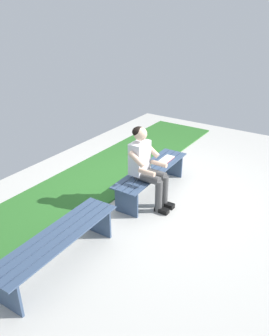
% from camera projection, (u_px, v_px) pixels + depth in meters
% --- Properties ---
extents(ground_plane, '(10.00, 7.00, 0.04)m').
position_uv_depth(ground_plane, '(175.00, 249.00, 4.33)').
color(ground_plane, beige).
extents(grass_strip, '(9.00, 1.40, 0.03)m').
position_uv_depth(grass_strip, '(60.00, 201.00, 5.34)').
color(grass_strip, '#2D6B28').
rests_on(grass_strip, ground).
extents(bench_near, '(1.78, 0.49, 0.44)m').
position_uv_depth(bench_near, '(152.00, 174.00, 5.46)').
color(bench_near, '#384C6B').
rests_on(bench_near, ground).
extents(bench_far, '(1.76, 0.49, 0.44)m').
position_uv_depth(bench_far, '(58.00, 243.00, 3.87)').
color(bench_far, '#384C6B').
rests_on(bench_far, ground).
extents(person_seated, '(0.50, 0.69, 1.25)m').
position_uv_depth(person_seated, '(146.00, 164.00, 5.00)').
color(person_seated, silver).
rests_on(person_seated, ground).
extents(apple, '(0.07, 0.07, 0.07)m').
position_uv_depth(apple, '(149.00, 164.00, 5.51)').
color(apple, '#72B738').
rests_on(apple, bench_near).
extents(book_open, '(0.42, 0.17, 0.02)m').
position_uv_depth(book_open, '(165.00, 160.00, 5.70)').
color(book_open, white).
rests_on(book_open, bench_near).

